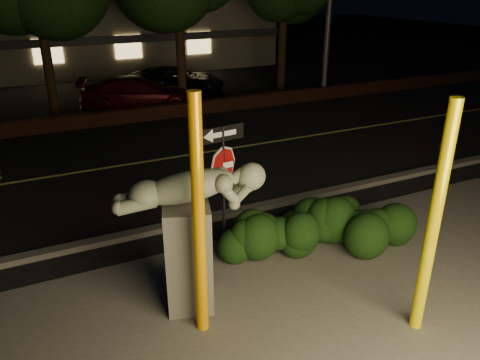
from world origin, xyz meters
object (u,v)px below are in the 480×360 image
object	(u,v)px
yellow_pole_right	(434,224)
parked_car_dark	(175,81)
signpost	(223,166)
parked_car_darkred	(138,93)
sculpture	(189,224)
yellow_pole_left	(199,222)

from	to	relation	value
yellow_pole_right	parked_car_dark	world-z (taller)	yellow_pole_right
yellow_pole_right	signpost	world-z (taller)	yellow_pole_right
yellow_pole_right	parked_car_darkred	xyz separation A→B (m)	(-0.52, 14.67, -1.11)
parked_car_darkred	sculpture	bearing A→B (deg)	-175.73
sculpture	parked_car_darkred	size ratio (longest dim) A/B	0.53
yellow_pole_right	sculpture	distance (m)	3.48
signpost	parked_car_darkred	size ratio (longest dim) A/B	0.56
parked_car_dark	signpost	bearing A→B (deg)	-168.85
signpost	parked_car_dark	world-z (taller)	signpost
parked_car_darkred	parked_car_dark	world-z (taller)	parked_car_darkred
sculpture	parked_car_dark	xyz separation A→B (m)	(4.59, 14.69, -0.87)
parked_car_darkred	signpost	bearing A→B (deg)	-171.46
parked_car_darkred	parked_car_dark	distance (m)	2.97
parked_car_darkred	yellow_pole_right	bearing A→B (deg)	-163.21
yellow_pole_right	signpost	bearing A→B (deg)	119.18
yellow_pole_left	parked_car_dark	xyz separation A→B (m)	(4.65, 15.28, -1.20)
yellow_pole_right	sculpture	size ratio (longest dim) A/B	1.47
yellow_pole_left	parked_car_darkred	xyz separation A→B (m)	(2.41, 13.32, -1.16)
sculpture	parked_car_darkred	distance (m)	12.97
yellow_pole_left	sculpture	world-z (taller)	yellow_pole_left
yellow_pole_left	parked_car_dark	size ratio (longest dim) A/B	0.82
yellow_pole_left	parked_car_darkred	size ratio (longest dim) A/B	0.80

